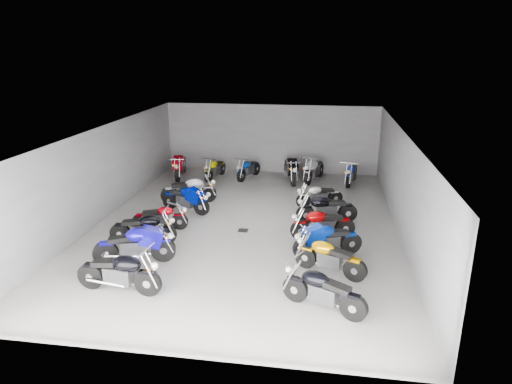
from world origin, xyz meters
TOP-DOWN VIEW (x-y plane):
  - ground at (0.00, 0.00)m, footprint 14.00×14.00m
  - wall_back at (0.00, 7.00)m, footprint 10.00×0.10m
  - wall_left at (-5.00, 0.00)m, footprint 0.10×14.00m
  - wall_right at (5.00, 0.00)m, footprint 0.10×14.00m
  - ceiling at (0.00, 0.00)m, footprint 10.00×14.00m
  - drain_grate at (0.00, -0.50)m, footprint 0.32×0.32m
  - motorcycle_left_a at (-2.28, -4.82)m, footprint 2.23×0.48m
  - motorcycle_left_b at (-2.53, -3.26)m, footprint 2.21×0.80m
  - motorcycle_left_c at (-2.81, -1.96)m, footprint 2.07×0.45m
  - motorcycle_left_d at (-2.68, -0.84)m, footprint 1.84×0.51m
  - motorcycle_left_e at (-2.37, 0.92)m, footprint 1.97×0.84m
  - motorcycle_left_f at (-2.55, 1.96)m, footprint 2.11×0.69m
  - motorcycle_right_a at (2.64, -4.88)m, footprint 1.96×1.00m
  - motorcycle_right_b at (2.78, -3.09)m, footprint 1.92×0.95m
  - motorcycle_right_c at (2.72, -2.01)m, footprint 1.98×0.97m
  - motorcycle_right_d at (2.56, -0.75)m, footprint 2.03×0.72m
  - motorcycle_right_e at (2.67, 0.62)m, footprint 2.09×0.69m
  - motorcycle_right_f at (2.40, 2.26)m, footprint 1.74×0.88m
  - motorcycle_back_a at (-3.99, 5.33)m, footprint 0.58×2.31m
  - motorcycle_back_b at (-2.37, 5.40)m, footprint 0.58×1.94m
  - motorcycle_back_c at (-0.86, 5.62)m, footprint 0.79×1.86m
  - motorcycle_back_d at (1.06, 5.45)m, footprint 0.74×2.32m
  - motorcycle_back_e at (2.09, 5.64)m, footprint 0.82×2.20m
  - motorcycle_back_f at (3.74, 5.46)m, footprint 0.60×2.02m

SIDE VIEW (x-z plane):
  - ground at x=0.00m, z-range 0.00..0.00m
  - drain_grate at x=0.00m, z-range 0.00..0.01m
  - motorcycle_left_d at x=-2.68m, z-range 0.04..0.85m
  - motorcycle_right_f at x=2.40m, z-range 0.04..0.86m
  - motorcycle_back_c at x=-0.86m, z-range 0.04..0.89m
  - motorcycle_back_b at x=-2.37m, z-range 0.04..0.90m
  - motorcycle_right_b at x=2.78m, z-range 0.04..0.94m
  - motorcycle_back_f at x=3.74m, z-range 0.04..0.94m
  - motorcycle_left_e at x=-2.37m, z-range 0.04..0.94m
  - motorcycle_left_c at x=-2.81m, z-range 0.04..0.95m
  - motorcycle_right_d at x=2.56m, z-range 0.04..0.95m
  - motorcycle_right_a at x=2.64m, z-range 0.04..0.96m
  - motorcycle_right_c at x=2.72m, z-range 0.04..0.97m
  - motorcycle_right_e at x=2.67m, z-range 0.04..0.98m
  - motorcycle_left_f at x=-2.55m, z-range 0.04..0.99m
  - motorcycle_left_a at x=-2.28m, z-range 0.04..1.02m
  - motorcycle_left_b at x=-2.53m, z-range 0.05..1.04m
  - motorcycle_back_e at x=2.09m, z-range 0.05..1.04m
  - motorcycle_back_a at x=-3.99m, z-range 0.05..1.07m
  - motorcycle_back_d at x=1.06m, z-range 0.05..1.08m
  - wall_back at x=0.00m, z-range 0.00..3.20m
  - wall_left at x=-5.00m, z-range 0.00..3.20m
  - wall_right at x=5.00m, z-range 0.00..3.20m
  - ceiling at x=0.00m, z-range 3.20..3.24m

